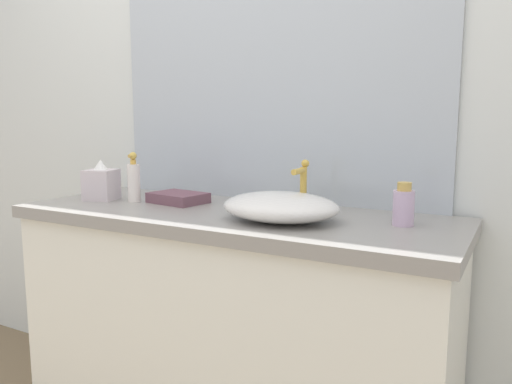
% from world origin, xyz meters
% --- Properties ---
extents(bathroom_wall_rear, '(6.00, 0.06, 2.60)m').
position_xyz_m(bathroom_wall_rear, '(0.00, 0.73, 1.30)').
color(bathroom_wall_rear, silver).
rests_on(bathroom_wall_rear, ground).
extents(vanity_counter, '(1.58, 0.59, 0.91)m').
position_xyz_m(vanity_counter, '(0.12, 0.40, 0.46)').
color(vanity_counter, white).
rests_on(vanity_counter, ground).
extents(wall_mirror_panel, '(1.39, 0.01, 1.01)m').
position_xyz_m(wall_mirror_panel, '(0.12, 0.69, 1.42)').
color(wall_mirror_panel, '#B2BCC6').
rests_on(wall_mirror_panel, vanity_counter).
extents(sink_basin, '(0.38, 0.31, 0.09)m').
position_xyz_m(sink_basin, '(0.34, 0.34, 0.96)').
color(sink_basin, silver).
rests_on(sink_basin, vanity_counter).
extents(faucet, '(0.03, 0.11, 0.18)m').
position_xyz_m(faucet, '(0.34, 0.51, 1.02)').
color(faucet, gold).
rests_on(faucet, vanity_counter).
extents(soap_dispenser, '(0.05, 0.05, 0.20)m').
position_xyz_m(soap_dispenser, '(-0.32, 0.39, 1.00)').
color(soap_dispenser, white).
rests_on(soap_dispenser, vanity_counter).
extents(lotion_bottle, '(0.07, 0.07, 0.13)m').
position_xyz_m(lotion_bottle, '(0.70, 0.45, 0.97)').
color(lotion_bottle, '#CBAECE').
rests_on(lotion_bottle, vanity_counter).
extents(tissue_box, '(0.14, 0.14, 0.16)m').
position_xyz_m(tissue_box, '(-0.47, 0.37, 0.98)').
color(tissue_box, silver).
rests_on(tissue_box, vanity_counter).
extents(folded_hand_towel, '(0.23, 0.18, 0.04)m').
position_xyz_m(folded_hand_towel, '(-0.16, 0.46, 0.93)').
color(folded_hand_towel, '#6B4653').
rests_on(folded_hand_towel, vanity_counter).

